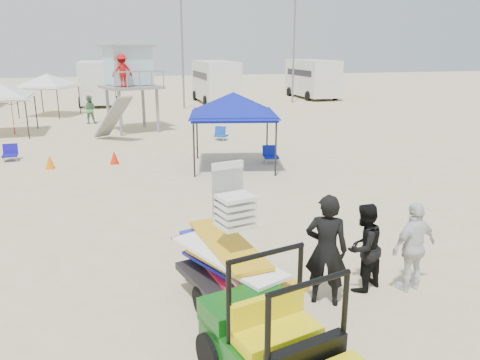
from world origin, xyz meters
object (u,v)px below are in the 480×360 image
object	(u,v)px
surf_trailer	(234,257)
lifeguard_tower	(128,69)
utility_cart	(284,343)
canopy_blue	(233,96)
man_left	(326,250)

from	to	relation	value
surf_trailer	lifeguard_tower	size ratio (longest dim) A/B	0.61
utility_cart	canopy_blue	bearing A→B (deg)	78.01
utility_cart	man_left	distance (m)	2.54
lifeguard_tower	surf_trailer	bearing A→B (deg)	-87.80
surf_trailer	man_left	distance (m)	1.55
surf_trailer	canopy_blue	size ratio (longest dim) A/B	0.75
canopy_blue	lifeguard_tower	bearing A→B (deg)	109.62
man_left	lifeguard_tower	size ratio (longest dim) A/B	0.45
surf_trailer	lifeguard_tower	xyz separation A→B (m)	(-0.70, 18.29, 2.30)
surf_trailer	man_left	size ratio (longest dim) A/B	1.34
lifeguard_tower	canopy_blue	distance (m)	9.50
surf_trailer	canopy_blue	xyz separation A→B (m)	(2.48, 9.36, 1.68)
man_left	canopy_blue	distance (m)	9.84
utility_cart	lifeguard_tower	distance (m)	20.77
lifeguard_tower	man_left	bearing A→B (deg)	-83.20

